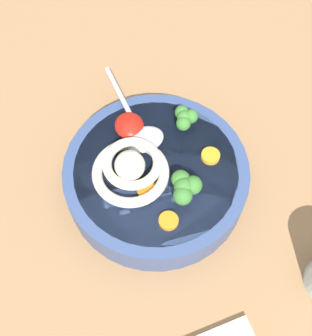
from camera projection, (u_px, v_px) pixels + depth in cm
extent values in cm
cube|color=#936D47|center=(150.00, 184.00, 68.67)|extent=(104.33, 104.33, 3.70)
cylinder|color=#334775|center=(156.00, 177.00, 64.03)|extent=(26.99, 26.99, 5.57)
cylinder|color=olive|center=(156.00, 176.00, 63.83)|extent=(23.75, 23.75, 5.12)
torus|color=beige|center=(131.00, 172.00, 60.39)|extent=(10.95, 10.95, 1.51)
torus|color=beige|center=(132.00, 163.00, 59.74)|extent=(11.73, 11.73, 1.36)
sphere|color=beige|center=(130.00, 165.00, 58.69)|extent=(4.25, 4.25, 4.25)
ellipsoid|color=#B7B7BC|center=(143.00, 140.00, 63.03)|extent=(5.25, 6.59, 1.60)
cylinder|color=#B7B7BC|center=(124.00, 102.00, 66.40)|extent=(14.95, 3.04, 0.80)
ellipsoid|color=#B2190F|center=(129.00, 126.00, 63.93)|extent=(4.79, 4.31, 2.15)
cylinder|color=#7A9E60|center=(183.00, 193.00, 58.84)|extent=(1.32, 1.32, 1.41)
sphere|color=#38752D|center=(184.00, 187.00, 57.10)|extent=(2.59, 2.59, 2.59)
sphere|color=#38752D|center=(181.00, 179.00, 57.91)|extent=(2.59, 2.59, 2.59)
sphere|color=#38752D|center=(183.00, 196.00, 56.58)|extent=(2.59, 2.59, 2.59)
sphere|color=#38752D|center=(193.00, 185.00, 57.43)|extent=(2.59, 2.59, 2.59)
cylinder|color=#7A9E60|center=(183.00, 124.00, 64.69)|extent=(1.09, 1.09, 1.17)
sphere|color=#38752D|center=(184.00, 117.00, 63.24)|extent=(2.15, 2.15, 2.15)
sphere|color=#38752D|center=(182.00, 112.00, 63.92)|extent=(2.15, 2.15, 2.15)
sphere|color=#38752D|center=(183.00, 123.00, 62.82)|extent=(2.15, 2.15, 2.15)
sphere|color=#38752D|center=(191.00, 116.00, 63.52)|extent=(2.15, 2.15, 2.15)
cylinder|color=orange|center=(210.00, 156.00, 62.15)|extent=(2.72, 2.72, 0.76)
cylinder|color=orange|center=(168.00, 221.00, 57.23)|extent=(2.67, 2.67, 0.69)
cylinder|color=orange|center=(147.00, 190.00, 59.52)|extent=(2.70, 2.70, 0.60)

